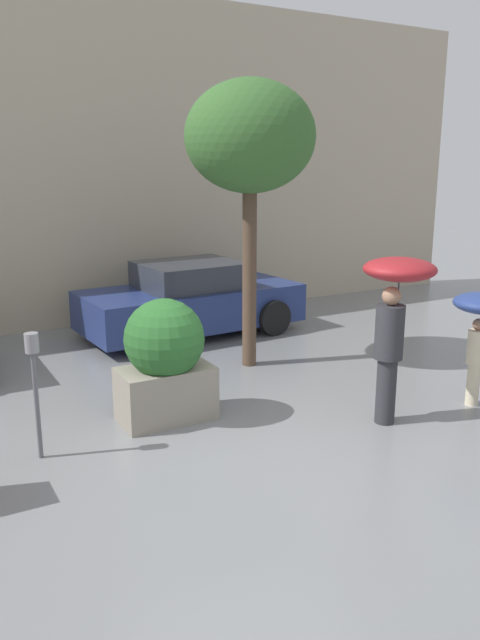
# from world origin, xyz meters

# --- Properties ---
(ground_plane) EXTENTS (40.00, 40.00, 0.00)m
(ground_plane) POSITION_xyz_m (0.00, 0.00, 0.00)
(ground_plane) COLOR slate
(building_facade) EXTENTS (18.00, 0.30, 6.00)m
(building_facade) POSITION_xyz_m (0.00, 6.50, 3.00)
(building_facade) COLOR #B7A88E
(building_facade) RESTS_ON ground
(planter_box) EXTENTS (1.10, 0.94, 1.47)m
(planter_box) POSITION_xyz_m (-0.35, 1.42, 0.76)
(planter_box) COLOR gray
(planter_box) RESTS_ON ground
(person_adult) EXTENTS (0.83, 0.83, 1.95)m
(person_adult) POSITION_xyz_m (1.95, 0.10, 1.45)
(person_adult) COLOR #2D2D33
(person_adult) RESTS_ON ground
(parked_car_near) EXTENTS (3.96, 2.14, 1.30)m
(parked_car_near) POSITION_xyz_m (1.55, 4.84, 0.61)
(parked_car_near) COLOR navy
(parked_car_near) RESTS_ON ground
(street_tree) EXTENTS (1.84, 1.84, 4.13)m
(street_tree) POSITION_xyz_m (1.56, 2.76, 3.30)
(street_tree) COLOR brown
(street_tree) RESTS_ON ground
(parking_meter) EXTENTS (0.14, 0.14, 1.34)m
(parking_meter) POSITION_xyz_m (-1.88, 1.11, 0.96)
(parking_meter) COLOR #595B60
(parking_meter) RESTS_ON ground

